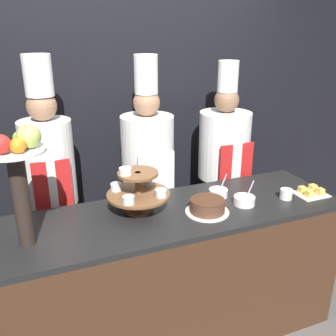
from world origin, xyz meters
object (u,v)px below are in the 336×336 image
serving_bowl_near (244,200)px  cake_square_tray (311,192)px  cake_round (207,206)px  serving_bowl_far (218,193)px  tiered_stand (138,190)px  fruit_pedestal (18,168)px  chef_left (51,182)px  chef_center_right (223,166)px  chef_center_left (148,174)px  cup_white (286,194)px

serving_bowl_near → cake_square_tray: bearing=-4.5°
cake_round → serving_bowl_far: serving_bowl_far is taller
cake_square_tray → serving_bowl_near: serving_bowl_near is taller
cake_square_tray → serving_bowl_far: (-0.60, 0.21, 0.01)m
tiered_stand → fruit_pedestal: size_ratio=0.61×
serving_bowl_near → chef_left: bearing=149.6°
fruit_pedestal → chef_center_right: chef_center_right is taller
cake_round → chef_center_left: size_ratio=0.15×
tiered_stand → serving_bowl_near: bearing=-13.7°
fruit_pedestal → serving_bowl_near: fruit_pedestal is taller
chef_left → chef_center_right: chef_left is taller
fruit_pedestal → cake_round: size_ratio=2.36×
cup_white → chef_left: bearing=154.3°
serving_bowl_near → chef_center_left: (-0.42, 0.66, 0.00)m
tiered_stand → chef_center_right: size_ratio=0.22×
tiered_stand → chef_center_left: size_ratio=0.21×
cup_white → chef_center_right: chef_center_right is taller
serving_bowl_near → serving_bowl_far: serving_bowl_near is taller
cake_round → chef_center_left: 0.68m
cup_white → tiered_stand: bearing=168.9°
chef_left → chef_center_left: size_ratio=1.01×
serving_bowl_near → chef_center_right: chef_center_right is taller
cake_round → cake_square_tray: bearing=-2.3°
serving_bowl_far → chef_center_right: bearing=56.9°
tiered_stand → cup_white: (0.96, -0.19, -0.11)m
serving_bowl_far → chef_center_left: size_ratio=0.08×
chef_left → chef_center_left: chef_left is taller
serving_bowl_far → cup_white: bearing=-26.1°
chef_center_left → chef_center_right: size_ratio=1.03×
cake_square_tray → chef_center_left: bearing=142.9°
cake_round → chef_left: chef_left is taller
cup_white → cake_square_tray: bearing=-3.2°
tiered_stand → chef_left: 0.68m
serving_bowl_far → serving_bowl_near: bearing=-60.3°
chef_left → cup_white: bearing=-25.7°
cake_round → cup_white: cake_round is taller
chef_left → serving_bowl_near: bearing=-30.4°
tiered_stand → fruit_pedestal: bearing=-168.3°
cake_square_tray → chef_center_right: bearing=111.7°
cake_square_tray → cake_round: bearing=177.7°
chef_center_left → tiered_stand: bearing=-115.3°
serving_bowl_far → chef_center_right: 0.59m
fruit_pedestal → cake_square_tray: fruit_pedestal is taller
serving_bowl_far → chef_center_right: chef_center_right is taller
cake_square_tray → chef_center_left: size_ratio=0.11×
chef_left → chef_center_right: (1.34, -0.00, -0.07)m
chef_center_right → cake_square_tray: bearing=-68.3°
tiered_stand → chef_center_left: chef_center_left is taller
fruit_pedestal → cake_square_tray: size_ratio=3.10×
serving_bowl_near → chef_center_right: size_ratio=0.09×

